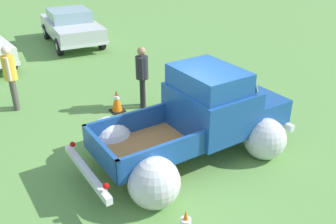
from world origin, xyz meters
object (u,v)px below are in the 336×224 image
(spectator_1, at_px, (10,74))
(lane_cone_1, at_px, (117,101))
(spectator_0, at_px, (142,73))
(show_car_1, at_px, (71,26))
(vintage_pickup_truck, at_px, (201,121))

(spectator_1, relative_size, lane_cone_1, 2.82)
(spectator_0, distance_m, lane_cone_1, 1.01)
(spectator_0, bearing_deg, spectator_1, -179.85)
(show_car_1, distance_m, spectator_1, 6.49)
(lane_cone_1, bearing_deg, show_car_1, 77.61)
(lane_cone_1, bearing_deg, vintage_pickup_truck, -78.72)
(show_car_1, relative_size, lane_cone_1, 7.00)
(spectator_1, bearing_deg, show_car_1, -107.39)
(show_car_1, bearing_deg, vintage_pickup_truck, 2.19)
(vintage_pickup_truck, xyz_separation_m, spectator_0, (0.19, 2.72, 0.22))
(vintage_pickup_truck, bearing_deg, show_car_1, 85.95)
(vintage_pickup_truck, bearing_deg, spectator_1, 122.75)
(vintage_pickup_truck, relative_size, spectator_1, 2.63)
(spectator_0, bearing_deg, show_car_1, 115.97)
(lane_cone_1, bearing_deg, spectator_1, 141.67)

